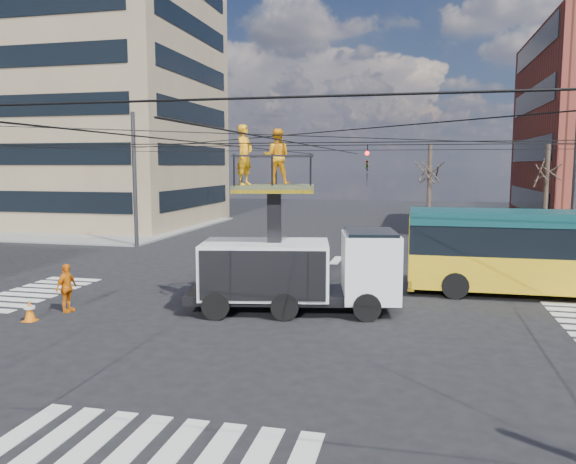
# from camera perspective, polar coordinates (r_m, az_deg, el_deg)

# --- Properties ---
(ground) EXTENTS (120.00, 120.00, 0.00)m
(ground) POSITION_cam_1_polar(r_m,az_deg,el_deg) (19.62, -0.33, -7.68)
(ground) COLOR black
(ground) RESTS_ON ground
(sidewalk_nw) EXTENTS (18.00, 18.00, 0.12)m
(sidewalk_nw) POSITION_cam_1_polar(r_m,az_deg,el_deg) (47.18, -19.63, 0.53)
(sidewalk_nw) COLOR slate
(sidewalk_nw) RESTS_ON ground
(crosswalks) EXTENTS (22.40, 22.40, 0.02)m
(crosswalks) POSITION_cam_1_polar(r_m,az_deg,el_deg) (19.62, -0.33, -7.65)
(crosswalks) COLOR silver
(crosswalks) RESTS_ON ground
(building_tower) EXTENTS (18.06, 16.06, 30.00)m
(building_tower) POSITION_cam_1_polar(r_m,az_deg,el_deg) (50.98, -19.42, 17.87)
(building_tower) COLOR #8B7158
(building_tower) RESTS_ON ground
(overhead_network) EXTENTS (24.24, 24.24, 8.00)m
(overhead_network) POSITION_cam_1_polar(r_m,az_deg,el_deg) (19.41, -0.27, 4.98)
(overhead_network) COLOR #2D2D30
(overhead_network) RESTS_ON ground
(tree_a) EXTENTS (2.00, 2.00, 6.00)m
(tree_a) POSITION_cam_1_polar(r_m,az_deg,el_deg) (31.99, 14.19, 6.11)
(tree_a) COLOR #382B21
(tree_a) RESTS_ON ground
(tree_b) EXTENTS (2.00, 2.00, 6.00)m
(tree_b) POSITION_cam_1_polar(r_m,az_deg,el_deg) (32.66, 24.83, 5.70)
(tree_b) COLOR #382B21
(tree_b) RESTS_ON ground
(utility_truck) EXTENTS (7.31, 3.66, 6.22)m
(utility_truck) POSITION_cam_1_polar(r_m,az_deg,el_deg) (18.78, 1.02, -1.98)
(utility_truck) COLOR black
(utility_truck) RESTS_ON ground
(city_bus) EXTENTS (11.34, 2.71, 3.20)m
(city_bus) POSITION_cam_1_polar(r_m,az_deg,el_deg) (23.20, 26.26, -1.79)
(city_bus) COLOR yellow
(city_bus) RESTS_ON ground
(traffic_cone) EXTENTS (0.36, 0.36, 0.68)m
(traffic_cone) POSITION_cam_1_polar(r_m,az_deg,el_deg) (19.67, -24.77, -7.26)
(traffic_cone) COLOR orange
(traffic_cone) RESTS_ON ground
(worker_ground) EXTENTS (0.47, 0.99, 1.64)m
(worker_ground) POSITION_cam_1_polar(r_m,az_deg,el_deg) (20.29, -21.59, -5.31)
(worker_ground) COLOR orange
(worker_ground) RESTS_ON ground
(flagger) EXTENTS (1.19, 1.37, 1.84)m
(flagger) POSITION_cam_1_polar(r_m,az_deg,el_deg) (22.44, 10.25, -3.54)
(flagger) COLOR #FF3F10
(flagger) RESTS_ON ground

